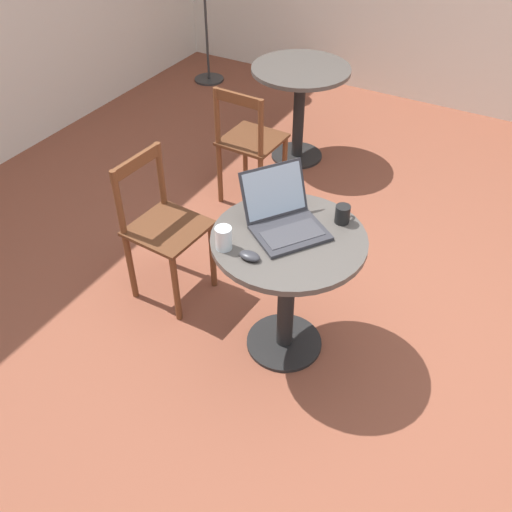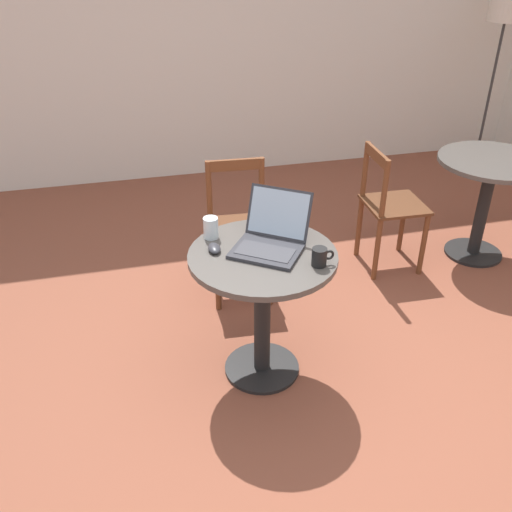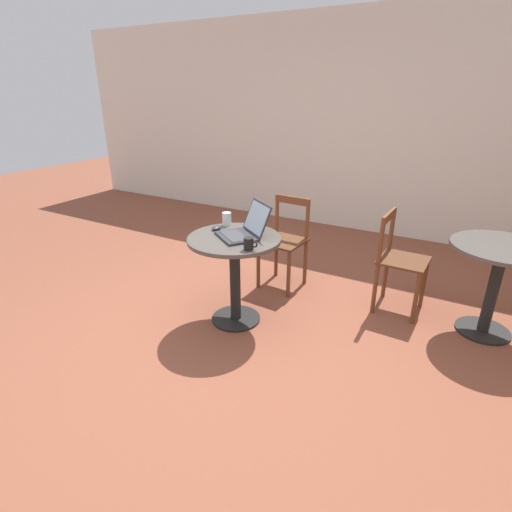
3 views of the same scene
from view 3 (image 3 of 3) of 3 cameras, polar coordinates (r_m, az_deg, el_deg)
name	(u,v)px [view 3 (image 3 of 3)]	position (r m, az deg, el deg)	size (l,w,h in m)	color
ground_plane	(218,346)	(3.09, -5.48, -12.74)	(16.00, 16.00, 0.00)	brown
wall_back	(360,127)	(5.49, 14.61, 17.47)	(9.40, 0.06, 2.70)	silver
cafe_table_near	(235,259)	(3.15, -3.07, -0.48)	(0.73, 0.73, 0.73)	black
cafe_table_mid	(498,269)	(3.49, 31.30, -1.58)	(0.73, 0.73, 0.73)	black
chair_near_back	(285,242)	(3.81, 4.12, 2.02)	(0.41, 0.41, 0.86)	brown
chair_mid_left	(399,262)	(3.57, 19.70, -0.77)	(0.39, 0.39, 0.86)	brown
laptop	(243,230)	(3.08, -1.83, 3.71)	(0.46, 0.47, 0.25)	#2D2D33
mouse	(216,228)	(3.26, -5.67, 4.04)	(0.06, 0.10, 0.03)	#2D2D33
mug	(249,244)	(2.82, -1.01, 1.77)	(0.11, 0.07, 0.09)	black
drinking_glass	(227,219)	(3.35, -4.20, 5.31)	(0.08, 0.08, 0.11)	silver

